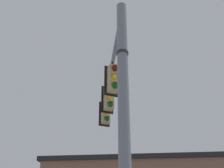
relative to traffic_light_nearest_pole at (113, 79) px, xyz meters
The scene contains 6 objects.
signal_pole 3.61m from the traffic_light_nearest_pole, 73.19° to the left, with size 0.29×0.29×7.77m, color slate.
mast_arm 1.25m from the traffic_light_nearest_pole, 106.32° to the right, with size 0.15×0.15×6.79m, color slate.
traffic_light_nearest_pole is the anchor object (origin of this frame).
traffic_light_mid_inner 1.65m from the traffic_light_nearest_pole, 106.67° to the right, with size 0.54×0.49×1.31m.
traffic_light_mid_outer 3.29m from the traffic_light_nearest_pole, 106.67° to the right, with size 0.54×0.49×1.31m.
street_name_sign 2.16m from the traffic_light_nearest_pole, 73.16° to the left, with size 0.54×1.36×0.22m.
Camera 1 is at (2.55, 5.40, 1.88)m, focal length 42.46 mm.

